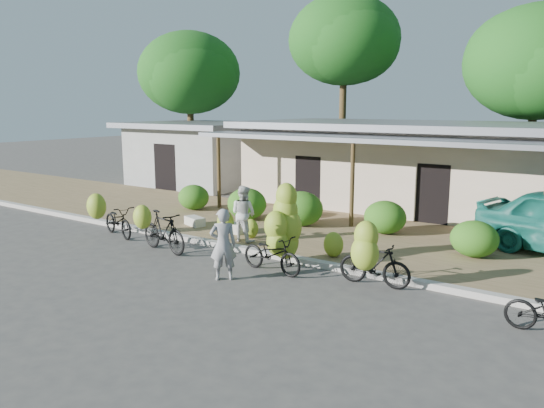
{
  "coord_description": "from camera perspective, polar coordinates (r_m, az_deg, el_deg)",
  "views": [
    {
      "loc": [
        7.47,
        -9.2,
        3.99
      ],
      "look_at": [
        -1.07,
        3.11,
        1.2
      ],
      "focal_mm": 35.0,
      "sensor_mm": 36.0,
      "label": 1
    }
  ],
  "objects": [
    {
      "name": "loose_banana_c",
      "position": [
        13.83,
        6.63,
        -4.34
      ],
      "size": [
        0.53,
        0.45,
        0.66
      ],
      "primitive_type": "ellipsoid",
      "color": "#91A228",
      "rests_on": "sidewalk"
    },
    {
      "name": "shop_grey",
      "position": [
        27.47,
        -7.73,
        5.5
      ],
      "size": [
        7.0,
        6.0,
        3.15
      ],
      "color": "#9FA09B",
      "rests_on": "ground"
    },
    {
      "name": "loose_banana_a",
      "position": [
        16.39,
        -5.03,
        -1.91
      ],
      "size": [
        0.55,
        0.47,
        0.69
      ],
      "primitive_type": "ellipsoid",
      "color": "#91A228",
      "rests_on": "sidewalk"
    },
    {
      "name": "curb",
      "position": [
        14.02,
        1.0,
        -5.67
      ],
      "size": [
        60.0,
        0.25,
        0.15
      ],
      "primitive_type": "cube",
      "color": "#A8A399",
      "rests_on": "ground"
    },
    {
      "name": "ground",
      "position": [
        12.5,
        -4.15,
        -8.09
      ],
      "size": [
        100.0,
        100.0,
        0.0
      ],
      "primitive_type": "plane",
      "color": "#44413F",
      "rests_on": "ground"
    },
    {
      "name": "hedge_4",
      "position": [
        14.69,
        20.93,
        -3.52
      ],
      "size": [
        1.22,
        1.1,
        0.95
      ],
      "primitive_type": "ellipsoid",
      "color": "#1E5713",
      "rests_on": "sidewalk"
    },
    {
      "name": "bike_left",
      "position": [
        14.86,
        -11.83,
        -2.75
      ],
      "size": [
        1.96,
        1.28,
        1.41
      ],
      "rotation": [
        0.0,
        0.0,
        1.41
      ],
      "color": "black",
      "rests_on": "ground"
    },
    {
      "name": "bike_far_left",
      "position": [
        16.97,
        -16.61,
        -1.47
      ],
      "size": [
        1.95,
        1.46,
        1.41
      ],
      "rotation": [
        0.0,
        0.0,
        1.28
      ],
      "color": "black",
      "rests_on": "ground"
    },
    {
      "name": "bike_center",
      "position": [
        12.98,
        0.8,
        -3.48
      ],
      "size": [
        1.81,
        1.26,
        2.14
      ],
      "rotation": [
        0.0,
        0.0,
        1.47
      ],
      "color": "black",
      "rests_on": "ground"
    },
    {
      "name": "shop_main",
      "position": [
        21.59,
        14.33,
        4.2
      ],
      "size": [
        13.0,
        8.5,
        3.35
      ],
      "color": "beige",
      "rests_on": "ground"
    },
    {
      "name": "bike_right",
      "position": [
        11.88,
        10.66,
        -5.77
      ],
      "size": [
        1.69,
        1.21,
        1.61
      ],
      "rotation": [
        0.0,
        0.0,
        1.65
      ],
      "color": "black",
      "rests_on": "ground"
    },
    {
      "name": "hedge_0",
      "position": [
        20.15,
        -8.43,
        0.73
      ],
      "size": [
        1.21,
        1.09,
        0.94
      ],
      "primitive_type": "ellipsoid",
      "color": "#1E5713",
      "rests_on": "sidewalk"
    },
    {
      "name": "tree_back_left",
      "position": [
        30.81,
        -9.01,
        13.94
      ],
      "size": [
        5.74,
        5.66,
        8.03
      ],
      "color": "brown",
      "rests_on": "ground"
    },
    {
      "name": "loose_banana_b",
      "position": [
        15.7,
        -2.27,
        -2.65
      ],
      "size": [
        0.46,
        0.39,
        0.57
      ],
      "primitive_type": "ellipsoid",
      "color": "#91A228",
      "rests_on": "sidewalk"
    },
    {
      "name": "vendor",
      "position": [
        12.27,
        -5.28,
        -4.35
      ],
      "size": [
        0.73,
        0.71,
        1.69
      ],
      "primitive_type": "imported",
      "rotation": [
        0.0,
        0.0,
        3.88
      ],
      "color": "gray",
      "rests_on": "ground"
    },
    {
      "name": "tree_center_right",
      "position": [
        26.22,
        26.3,
        13.7
      ],
      "size": [
        6.18,
        6.14,
        8.26
      ],
      "color": "brown",
      "rests_on": "ground"
    },
    {
      "name": "sack_far",
      "position": [
        17.55,
        -8.31,
        -1.84
      ],
      "size": [
        0.83,
        0.59,
        0.28
      ],
      "primitive_type": "cube",
      "rotation": [
        0.0,
        0.0,
        -0.31
      ],
      "color": "beige",
      "rests_on": "sidewalk"
    },
    {
      "name": "bystander",
      "position": [
        15.26,
        -3.09,
        -1.02
      ],
      "size": [
        0.82,
        0.65,
        1.62
      ],
      "primitive_type": "imported",
      "rotation": [
        0.0,
        0.0,
        3.1
      ],
      "color": "silver",
      "rests_on": "sidewalk"
    },
    {
      "name": "sidewalk",
      "position": [
        16.52,
        6.79,
        -3.29
      ],
      "size": [
        60.0,
        6.0,
        0.12
      ],
      "primitive_type": "cube",
      "color": "#91754E",
      "rests_on": "ground"
    },
    {
      "name": "tree_far_center",
      "position": [
        28.73,
        7.55,
        17.24
      ],
      "size": [
        5.79,
        5.71,
        9.56
      ],
      "color": "brown",
      "rests_on": "ground"
    },
    {
      "name": "hedge_1",
      "position": [
        18.22,
        -2.72,
        0.02
      ],
      "size": [
        1.4,
        1.26,
        1.09
      ],
      "primitive_type": "ellipsoid",
      "color": "#1E5713",
      "rests_on": "sidewalk"
    },
    {
      "name": "hedge_3",
      "position": [
        16.55,
        12.06,
        -1.4
      ],
      "size": [
        1.3,
        1.17,
        1.02
      ],
      "primitive_type": "ellipsoid",
      "color": "#1E5713",
      "rests_on": "sidewalk"
    },
    {
      "name": "hedge_2",
      "position": [
        17.29,
        3.19,
        -0.5
      ],
      "size": [
        1.44,
        1.3,
        1.12
      ],
      "primitive_type": "ellipsoid",
      "color": "#1E5713",
      "rests_on": "sidewalk"
    },
    {
      "name": "sack_near",
      "position": [
        16.47,
        -4.31,
        -2.54
      ],
      "size": [
        0.85,
        0.4,
        0.3
      ],
      "primitive_type": "cube",
      "rotation": [
        0.0,
        0.0,
        -0.01
      ],
      "color": "beige",
      "rests_on": "sidewalk"
    }
  ]
}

